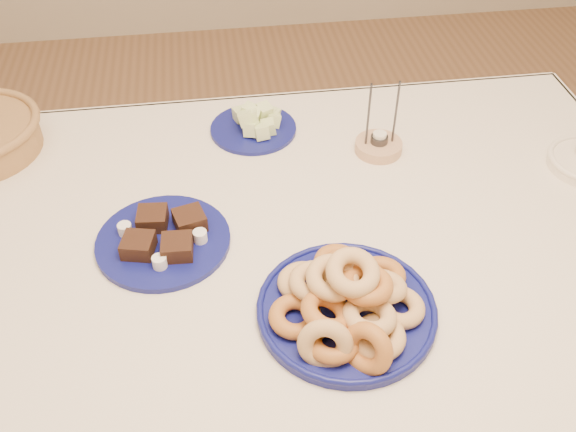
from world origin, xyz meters
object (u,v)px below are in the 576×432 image
at_px(donut_platter, 347,304).
at_px(candle_holder, 379,145).
at_px(dining_table, 285,270).
at_px(brownie_plate, 164,238).
at_px(melon_plate, 256,123).

xyz_separation_m(donut_platter, candle_holder, (0.18, 0.49, -0.02)).
relative_size(dining_table, brownie_plate, 5.86).
height_order(melon_plate, candle_holder, candle_holder).
height_order(dining_table, melon_plate, melon_plate).
distance_m(melon_plate, candle_holder, 0.31).
bearing_deg(dining_table, brownie_plate, 177.41).
height_order(donut_platter, candle_holder, candle_holder).
bearing_deg(donut_platter, melon_plate, 99.23).
bearing_deg(dining_table, melon_plate, 92.71).
distance_m(donut_platter, candle_holder, 0.52).
xyz_separation_m(melon_plate, candle_holder, (0.28, -0.13, -0.00)).
height_order(melon_plate, brownie_plate, melon_plate).
distance_m(donut_platter, melon_plate, 0.62).
bearing_deg(candle_holder, brownie_plate, -154.16).
relative_size(donut_platter, candle_holder, 2.30).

